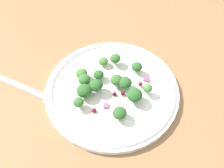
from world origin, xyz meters
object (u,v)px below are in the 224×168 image
object	(u,v)px
broccoli_floret_0	(96,85)
broccoli_floret_1	(120,113)
fork	(29,90)
broccoli_floret_2	(79,102)
plate	(112,89)

from	to	relation	value
broccoli_floret_0	broccoli_floret_1	bearing A→B (deg)	146.77
broccoli_floret_0	fork	xyz separation A→B (cm)	(13.91, 3.76, -3.08)
broccoli_floret_2	fork	bearing A→B (deg)	-4.14
plate	broccoli_floret_1	size ratio (longest dim) A/B	10.51
broccoli_floret_2	fork	world-z (taller)	broccoli_floret_2
fork	broccoli_floret_1	bearing A→B (deg)	178.93
broccoli_floret_1	broccoli_floret_2	xyz separation A→B (cm)	(8.02, 0.51, 0.12)
broccoli_floret_1	plate	bearing A→B (deg)	-58.34
plate	fork	distance (cm)	17.48
broccoli_floret_0	broccoli_floret_1	size ratio (longest dim) A/B	1.04
plate	broccoli_floret_2	bearing A→B (deg)	56.23
broccoli_floret_0	broccoli_floret_2	size ratio (longest dim) A/B	1.30
broccoli_floret_0	broccoli_floret_1	world-z (taller)	broccoli_floret_0
broccoli_floret_1	fork	world-z (taller)	broccoli_floret_1
broccoli_floret_1	fork	xyz separation A→B (cm)	(20.23, -0.38, -2.61)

